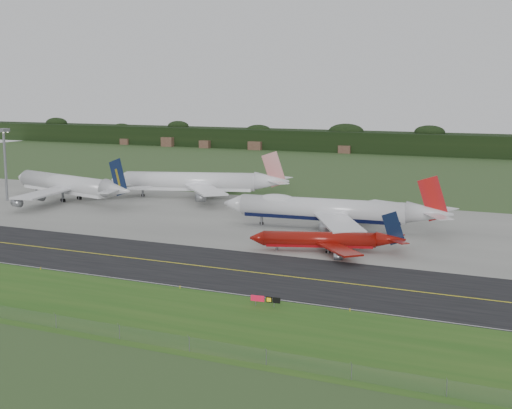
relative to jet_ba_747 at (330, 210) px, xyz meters
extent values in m
plane|color=#335025|center=(-7.08, -44.83, -5.31)|extent=(600.00, 600.00, 0.00)
cube|color=#255519|center=(-7.08, -79.83, -5.30)|extent=(400.00, 30.00, 0.01)
cube|color=black|center=(-7.08, -48.83, -5.30)|extent=(400.00, 32.00, 0.02)
cube|color=slate|center=(-7.08, 6.17, -5.30)|extent=(400.00, 78.00, 0.01)
cube|color=yellow|center=(-7.08, -48.83, -5.28)|extent=(400.00, 0.40, 0.00)
cube|color=silver|center=(-7.08, -64.33, -5.28)|extent=(400.00, 0.25, 0.00)
plane|color=slate|center=(-7.08, -92.83, -4.21)|extent=(320.00, 0.00, 320.00)
cylinder|color=slate|center=(-7.08, -92.83, -4.21)|extent=(0.10, 0.10, 2.20)
cylinder|color=slate|center=(52.92, -92.83, -4.21)|extent=(0.10, 0.10, 2.20)
cube|color=black|center=(-7.08, 230.17, 0.69)|extent=(700.00, 24.00, 12.00)
cylinder|color=silver|center=(-2.23, -0.19, 0.17)|extent=(44.84, 9.36, 5.65)
cube|color=black|center=(-2.23, -0.19, -1.67)|extent=(42.50, 7.77, 1.98)
cone|color=silver|center=(-27.19, -2.29, 0.17)|extent=(6.02, 6.10, 5.65)
cone|color=silver|center=(25.81, 2.17, 0.59)|extent=(12.18, 6.62, 5.65)
ellipsoid|color=silver|center=(-14.65, -1.23, 1.72)|extent=(11.90, 5.75, 3.60)
cube|color=silver|center=(6.53, -12.09, -0.82)|extent=(19.50, 25.86, 0.48)
cube|color=silver|center=(4.42, 13.01, -0.82)|extent=(16.24, 26.42, 0.48)
cube|color=red|center=(26.44, 2.22, 4.43)|extent=(8.14, 1.13, 11.71)
cylinder|color=gray|center=(3.02, -11.84, -2.37)|extent=(3.27, 2.62, 2.37)
cylinder|color=gray|center=(1.00, 12.18, -2.37)|extent=(3.27, 2.62, 2.37)
cylinder|color=gray|center=(9.03, -22.33, -2.37)|extent=(3.27, 2.62, 2.37)
cylinder|color=gray|center=(5.18, 23.52, -2.37)|extent=(3.27, 2.62, 2.37)
cylinder|color=black|center=(-19.09, -1.60, -4.80)|extent=(1.05, 0.54, 1.02)
cylinder|color=slate|center=(1.58, -2.99, -3.42)|extent=(0.86, 0.86, 3.78)
cylinder|color=black|center=(1.58, -2.99, -4.80)|extent=(1.06, 0.59, 1.02)
cylinder|color=slate|center=(1.06, 3.21, -3.42)|extent=(0.86, 0.86, 3.78)
cylinder|color=black|center=(1.06, 3.21, -4.80)|extent=(1.06, 0.59, 1.02)
cylinder|color=maroon|center=(6.16, -25.20, -2.48)|extent=(25.36, 11.76, 3.47)
cube|color=#990B0F|center=(6.16, -25.20, -3.61)|extent=(23.86, 10.52, 1.22)
cone|color=maroon|center=(-7.46, -29.98, -2.48)|extent=(4.17, 4.34, 3.47)
cone|color=maroon|center=(21.46, -19.84, -2.22)|extent=(7.54, 5.52, 3.47)
cube|color=maroon|center=(12.67, -30.49, -3.08)|extent=(13.30, 13.46, 0.39)
cube|color=maroon|center=(7.95, -17.00, -3.08)|extent=(6.03, 14.68, 0.39)
cube|color=black|center=(21.91, -19.68, 0.40)|extent=(5.27, 2.08, 7.90)
cylinder|color=gray|center=(13.56, -33.80, -4.03)|extent=(2.27, 2.00, 1.46)
cylinder|color=gray|center=(6.57, -13.87, -4.03)|extent=(2.27, 2.00, 1.46)
cylinder|color=black|center=(-3.05, -28.43, -5.00)|extent=(0.68, 0.47, 0.62)
cylinder|color=slate|center=(8.72, -26.33, -4.41)|extent=(0.62, 0.62, 1.79)
cylinder|color=black|center=(8.72, -26.33, -5.00)|extent=(0.69, 0.50, 0.62)
cylinder|color=slate|center=(7.46, -22.72, -4.41)|extent=(0.62, 0.62, 1.79)
cylinder|color=black|center=(7.46, -22.72, -5.00)|extent=(0.69, 0.50, 0.62)
cylinder|color=silver|center=(-97.91, 11.55, 0.20)|extent=(43.97, 17.20, 5.91)
cube|color=white|center=(-97.91, 11.55, -1.72)|extent=(41.46, 15.20, 2.07)
cone|color=silver|center=(-121.77, 18.02, 0.20)|extent=(6.85, 7.14, 5.91)
cone|color=silver|center=(-71.09, 4.29, 0.65)|extent=(12.74, 8.74, 5.91)
cube|color=silver|center=(-93.66, -3.21, -0.83)|extent=(12.31, 27.24, 0.52)
cube|color=silver|center=(-86.79, 22.15, -0.83)|extent=(23.01, 25.20, 0.52)
cube|color=#0D1A3A|center=(-70.46, 4.11, 4.55)|extent=(8.11, 2.62, 11.92)
cylinder|color=gray|center=(-96.83, -1.76, -2.44)|extent=(3.76, 3.24, 2.48)
cylinder|color=gray|center=(-90.26, 22.50, -2.44)|extent=(3.76, 3.24, 2.48)
cylinder|color=gray|center=(-94.68, -14.17, -2.44)|extent=(3.76, 3.24, 2.48)
cylinder|color=gray|center=(-82.13, 32.13, -2.44)|extent=(3.76, 3.24, 2.48)
cylinder|color=black|center=(-114.03, 15.92, -4.78)|extent=(1.15, 0.74, 1.06)
cylinder|color=slate|center=(-95.36, 7.50, -3.44)|extent=(1.01, 1.01, 3.74)
cylinder|color=black|center=(-95.36, 7.50, -4.78)|extent=(1.17, 0.79, 1.06)
cylinder|color=slate|center=(-93.66, 13.77, -3.44)|extent=(1.01, 1.01, 3.74)
cylinder|color=black|center=(-93.66, 13.77, -4.78)|extent=(1.17, 0.79, 1.06)
cylinder|color=white|center=(-61.60, 33.15, 0.42)|extent=(44.06, 19.51, 6.16)
cube|color=white|center=(-61.60, 33.15, -1.58)|extent=(41.48, 17.36, 2.15)
cone|color=white|center=(-85.32, 25.46, 0.42)|extent=(7.17, 7.56, 6.16)
cone|color=white|center=(-34.95, 41.77, 0.88)|extent=(13.02, 9.46, 6.16)
cube|color=white|center=(-50.30, 23.46, -0.66)|extent=(23.15, 24.03, 0.55)
cube|color=white|center=(-58.12, 47.61, -0.66)|extent=(11.06, 26.18, 0.55)
cube|color=#AB0C0D|center=(-34.30, 41.99, 4.88)|extent=(8.23, 3.08, 12.24)
cylinder|color=gray|center=(-48.78, 17.57, -2.34)|extent=(3.99, 3.49, 2.59)
cylinder|color=gray|center=(-60.34, 53.27, -2.34)|extent=(3.99, 3.49, 2.59)
cylinder|color=black|center=(-77.62, 27.96, -4.76)|extent=(1.21, 0.82, 1.11)
cylinder|color=slate|center=(-57.18, 31.02, -3.37)|extent=(1.09, 1.09, 3.88)
cylinder|color=black|center=(-57.18, 31.02, -4.76)|extent=(1.22, 0.87, 1.11)
cylinder|color=slate|center=(-59.27, 37.46, -3.37)|extent=(1.09, 1.09, 3.88)
cylinder|color=black|center=(-59.27, 37.46, -4.76)|extent=(1.22, 0.87, 1.11)
cylinder|color=slate|center=(-114.32, 2.04, 6.33)|extent=(0.84, 0.84, 23.29)
cube|color=slate|center=(-114.32, 2.04, 18.16)|extent=(2.98, 2.98, 1.12)
cylinder|color=slate|center=(10.31, -68.99, -4.92)|extent=(0.13, 0.13, 0.78)
cylinder|color=slate|center=(13.62, -68.67, -4.92)|extent=(0.13, 0.13, 0.78)
cube|color=#B00D29|center=(10.64, -68.96, -4.04)|extent=(2.44, 0.43, 1.00)
cube|color=black|center=(12.73, -68.76, -4.04)|extent=(1.12, 0.30, 1.00)
cube|color=black|center=(14.06, -68.63, -4.04)|extent=(1.34, 0.33, 1.00)
cylinder|color=yellow|center=(-40.50, -65.33, -5.06)|extent=(0.16, 0.16, 0.50)
cylinder|color=yellow|center=(-7.06, -65.33, -5.06)|extent=(0.16, 0.16, 0.50)
cylinder|color=yellow|center=(26.10, -65.33, -5.06)|extent=(0.16, 0.16, 0.50)
camera|label=1|loc=(60.16, -176.66, 31.73)|focal=50.00mm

